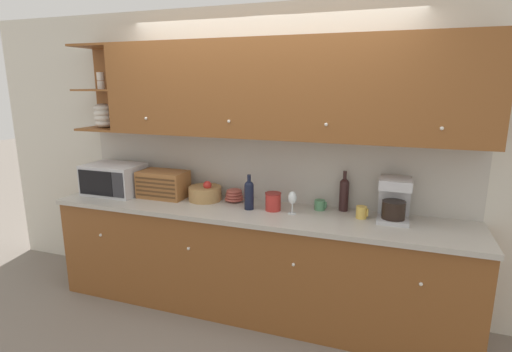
{
  "coord_description": "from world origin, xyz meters",
  "views": [
    {
      "loc": [
        1.1,
        -3.31,
        1.96
      ],
      "look_at": [
        0.0,
        -0.22,
        1.19
      ],
      "focal_mm": 28.0,
      "sensor_mm": 36.0,
      "label": 1
    }
  ],
  "objects_px": {
    "wine_bottle": "(249,194)",
    "storage_canister": "(273,201)",
    "fruit_basket": "(205,193)",
    "mug": "(362,212)",
    "microwave": "(114,179)",
    "bread_box": "(163,184)",
    "mug_blue_second": "(320,205)",
    "coffee_maker": "(394,199)",
    "wine_glass": "(292,199)",
    "second_wine_bottle": "(344,193)",
    "bowl_stack_on_counter": "(234,195)"
  },
  "relations": [
    {
      "from": "wine_bottle",
      "to": "storage_canister",
      "type": "relative_size",
      "value": 1.97
    },
    {
      "from": "fruit_basket",
      "to": "mug",
      "type": "relative_size",
      "value": 3.07
    },
    {
      "from": "microwave",
      "to": "bread_box",
      "type": "xyz_separation_m",
      "value": [
        0.51,
        0.05,
        -0.02
      ]
    },
    {
      "from": "microwave",
      "to": "mug_blue_second",
      "type": "xyz_separation_m",
      "value": [
        1.95,
        0.15,
        -0.1
      ]
    },
    {
      "from": "coffee_maker",
      "to": "bread_box",
      "type": "bearing_deg",
      "value": -179.08
    },
    {
      "from": "bread_box",
      "to": "mug_blue_second",
      "type": "relative_size",
      "value": 4.31
    },
    {
      "from": "wine_glass",
      "to": "second_wine_bottle",
      "type": "xyz_separation_m",
      "value": [
        0.38,
        0.22,
        0.03
      ]
    },
    {
      "from": "storage_canister",
      "to": "mug",
      "type": "relative_size",
      "value": 1.56
    },
    {
      "from": "bowl_stack_on_counter",
      "to": "coffee_maker",
      "type": "bearing_deg",
      "value": -2.23
    },
    {
      "from": "wine_bottle",
      "to": "mug_blue_second",
      "type": "xyz_separation_m",
      "value": [
        0.57,
        0.18,
        -0.09
      ]
    },
    {
      "from": "mug",
      "to": "bread_box",
      "type": "bearing_deg",
      "value": 179.99
    },
    {
      "from": "mug",
      "to": "coffee_maker",
      "type": "relative_size",
      "value": 0.29
    },
    {
      "from": "bread_box",
      "to": "mug_blue_second",
      "type": "xyz_separation_m",
      "value": [
        1.44,
        0.1,
        -0.08
      ]
    },
    {
      "from": "fruit_basket",
      "to": "mug",
      "type": "bearing_deg",
      "value": -1.52
    },
    {
      "from": "wine_glass",
      "to": "second_wine_bottle",
      "type": "distance_m",
      "value": 0.44
    },
    {
      "from": "storage_canister",
      "to": "second_wine_bottle",
      "type": "distance_m",
      "value": 0.59
    },
    {
      "from": "wine_bottle",
      "to": "mug_blue_second",
      "type": "bearing_deg",
      "value": 17.45
    },
    {
      "from": "wine_glass",
      "to": "mug_blue_second",
      "type": "relative_size",
      "value": 1.85
    },
    {
      "from": "mug",
      "to": "coffee_maker",
      "type": "bearing_deg",
      "value": 8.0
    },
    {
      "from": "wine_bottle",
      "to": "second_wine_bottle",
      "type": "distance_m",
      "value": 0.79
    },
    {
      "from": "microwave",
      "to": "coffee_maker",
      "type": "height_order",
      "value": "coffee_maker"
    },
    {
      "from": "bread_box",
      "to": "fruit_basket",
      "type": "distance_m",
      "value": 0.42
    },
    {
      "from": "bread_box",
      "to": "wine_bottle",
      "type": "xyz_separation_m",
      "value": [
        0.88,
        -0.08,
        0.01
      ]
    },
    {
      "from": "storage_canister",
      "to": "mug_blue_second",
      "type": "distance_m",
      "value": 0.4
    },
    {
      "from": "second_wine_bottle",
      "to": "mug",
      "type": "relative_size",
      "value": 3.48
    },
    {
      "from": "mug_blue_second",
      "to": "coffee_maker",
      "type": "relative_size",
      "value": 0.3
    },
    {
      "from": "bowl_stack_on_counter",
      "to": "mug_blue_second",
      "type": "bearing_deg",
      "value": 1.15
    },
    {
      "from": "microwave",
      "to": "storage_canister",
      "type": "height_order",
      "value": "microwave"
    },
    {
      "from": "mug_blue_second",
      "to": "fruit_basket",
      "type": "bearing_deg",
      "value": -176.47
    },
    {
      "from": "microwave",
      "to": "coffee_maker",
      "type": "distance_m",
      "value": 2.53
    },
    {
      "from": "bowl_stack_on_counter",
      "to": "wine_glass",
      "type": "relative_size",
      "value": 0.91
    },
    {
      "from": "storage_canister",
      "to": "mug",
      "type": "xyz_separation_m",
      "value": [
        0.71,
        0.04,
        -0.03
      ]
    },
    {
      "from": "wine_bottle",
      "to": "coffee_maker",
      "type": "xyz_separation_m",
      "value": [
        1.15,
        0.11,
        0.03
      ]
    },
    {
      "from": "fruit_basket",
      "to": "mug_blue_second",
      "type": "bearing_deg",
      "value": 3.53
    },
    {
      "from": "wine_bottle",
      "to": "mug_blue_second",
      "type": "relative_size",
      "value": 2.94
    },
    {
      "from": "fruit_basket",
      "to": "wine_bottle",
      "type": "relative_size",
      "value": 1.0
    },
    {
      "from": "fruit_basket",
      "to": "storage_canister",
      "type": "distance_m",
      "value": 0.67
    },
    {
      "from": "bread_box",
      "to": "bowl_stack_on_counter",
      "type": "distance_m",
      "value": 0.68
    },
    {
      "from": "storage_canister",
      "to": "second_wine_bottle",
      "type": "xyz_separation_m",
      "value": [
        0.55,
        0.19,
        0.08
      ]
    },
    {
      "from": "bowl_stack_on_counter",
      "to": "second_wine_bottle",
      "type": "bearing_deg",
      "value": 3.89
    },
    {
      "from": "second_wine_bottle",
      "to": "coffee_maker",
      "type": "relative_size",
      "value": 1.0
    },
    {
      "from": "wine_bottle",
      "to": "mug",
      "type": "xyz_separation_m",
      "value": [
        0.91,
        0.08,
        -0.09
      ]
    },
    {
      "from": "coffee_maker",
      "to": "mug",
      "type": "bearing_deg",
      "value": -172.0
    },
    {
      "from": "bread_box",
      "to": "mug_blue_second",
      "type": "bearing_deg",
      "value": 3.97
    },
    {
      "from": "bowl_stack_on_counter",
      "to": "second_wine_bottle",
      "type": "relative_size",
      "value": 0.5
    },
    {
      "from": "fruit_basket",
      "to": "wine_bottle",
      "type": "distance_m",
      "value": 0.49
    },
    {
      "from": "bowl_stack_on_counter",
      "to": "bread_box",
      "type": "bearing_deg",
      "value": -172.82
    },
    {
      "from": "bread_box",
      "to": "storage_canister",
      "type": "distance_m",
      "value": 1.08
    },
    {
      "from": "bread_box",
      "to": "mug_blue_second",
      "type": "height_order",
      "value": "bread_box"
    },
    {
      "from": "bread_box",
      "to": "fruit_basket",
      "type": "relative_size",
      "value": 1.47
    }
  ]
}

